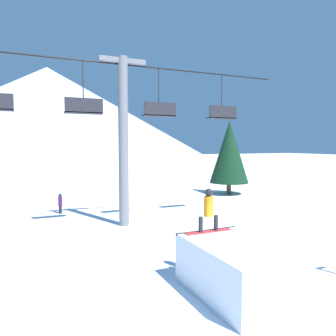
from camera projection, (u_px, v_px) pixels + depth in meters
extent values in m
plane|color=white|center=(253.00, 301.00, 8.77)|extent=(220.00, 220.00, 0.00)
cone|color=silver|center=(48.00, 116.00, 69.93)|extent=(73.68, 73.68, 20.46)
cube|color=white|center=(237.00, 269.00, 9.11)|extent=(2.19, 3.35, 1.45)
cube|color=silver|center=(207.00, 231.00, 10.54)|extent=(2.19, 0.10, 0.06)
cube|color=#B22D2D|center=(208.00, 232.00, 10.29)|extent=(1.59, 0.26, 0.03)
cylinder|color=black|center=(201.00, 224.00, 10.16)|extent=(0.13, 0.13, 0.48)
cylinder|color=black|center=(216.00, 223.00, 10.39)|extent=(0.13, 0.13, 0.48)
cylinder|color=orange|center=(209.00, 206.00, 10.23)|extent=(0.30, 0.30, 0.63)
sphere|color=black|center=(209.00, 192.00, 10.20)|extent=(0.24, 0.24, 0.24)
cylinder|color=slate|center=(123.00, 142.00, 16.70)|extent=(0.51, 0.51, 8.60)
cube|color=slate|center=(123.00, 60.00, 16.40)|extent=(2.40, 0.24, 0.24)
cylinder|color=black|center=(123.00, 65.00, 16.41)|extent=(18.55, 0.08, 0.08)
cylinder|color=#28282D|center=(83.00, 87.00, 15.70)|extent=(0.06, 0.06, 2.49)
cube|color=#232328|center=(84.00, 113.00, 15.79)|extent=(1.80, 0.44, 0.08)
cube|color=#232328|center=(84.00, 105.00, 15.60)|extent=(1.80, 0.08, 0.70)
cylinder|color=#28282D|center=(159.00, 92.00, 17.31)|extent=(0.06, 0.06, 2.49)
cube|color=#232328|center=(159.00, 116.00, 17.41)|extent=(1.80, 0.44, 0.08)
cube|color=#232328|center=(160.00, 109.00, 17.22)|extent=(1.80, 0.08, 0.70)
cylinder|color=#28282D|center=(222.00, 97.00, 18.93)|extent=(0.06, 0.06, 2.49)
cube|color=#232328|center=(221.00, 118.00, 19.02)|extent=(1.80, 0.44, 0.08)
cube|color=#232328|center=(223.00, 112.00, 18.83)|extent=(1.80, 0.08, 0.70)
cylinder|color=#4C3823|center=(229.00, 188.00, 27.56)|extent=(0.38, 0.38, 0.97)
cone|color=black|center=(229.00, 152.00, 27.34)|extent=(3.22, 3.22, 5.21)
cylinder|color=black|center=(60.00, 210.00, 19.83)|extent=(0.17, 0.17, 0.45)
cylinder|color=#471956|center=(60.00, 201.00, 19.79)|extent=(0.24, 0.24, 0.60)
sphere|color=#232328|center=(60.00, 195.00, 19.76)|extent=(0.18, 0.18, 0.18)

